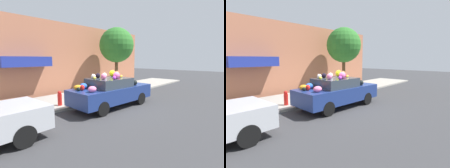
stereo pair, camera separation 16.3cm
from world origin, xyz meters
The scene contains 6 objects.
ground_plane centered at (0.00, 0.00, 0.00)m, with size 60.00×60.00×0.00m, color #38383A.
sidewalk_curb centered at (0.00, 2.70, 0.06)m, with size 24.00×3.20×0.11m.
building_facade centered at (-0.11, 4.92, 2.35)m, with size 18.00×1.20×4.72m.
street_tree centered at (3.93, 3.00, 3.32)m, with size 2.58×2.58×4.51m.
fire_hydrant centered at (-1.81, 1.72, 0.46)m, with size 0.20×0.20×0.70m.
art_car centered at (-0.04, 0.00, 0.77)m, with size 4.33×1.90×1.73m.
Camera 2 is at (-6.16, -5.66, 2.33)m, focal length 28.00 mm.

